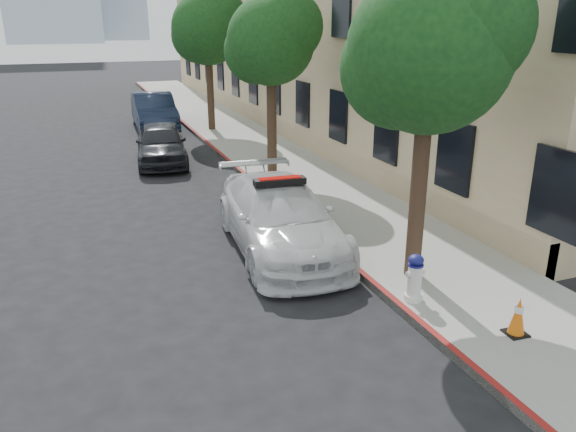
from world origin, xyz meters
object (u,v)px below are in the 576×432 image
Objects in this scene: police_car at (280,217)px; parked_car_far at (154,111)px; fire_hydrant at (415,278)px; traffic_cone at (518,316)px; parked_car_mid at (161,143)px.

parked_car_far is (-0.44, 15.28, 0.06)m from police_car.
police_car reaches higher than parked_car_far.
fire_hydrant reaches higher than traffic_cone.
police_car is 8.38× the size of traffic_cone.
police_car is 8.77m from parked_car_mid.
police_car is 6.19× the size of fire_hydrant.
parked_car_mid reaches higher than traffic_cone.
traffic_cone is (3.27, -13.52, -0.24)m from parked_car_mid.
parked_car_mid is at bearing 102.16° from police_car.
traffic_cone is at bearing -69.42° from parked_car_mid.
parked_car_mid is 12.22m from fire_hydrant.
police_car is at bearing -75.40° from parked_car_mid.
police_car is 3.52m from fire_hydrant.
parked_car_mid is 13.91m from traffic_cone.
police_car is at bearing 108.22° from fire_hydrant.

